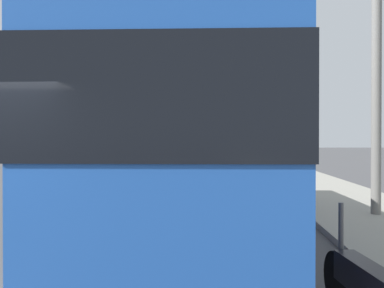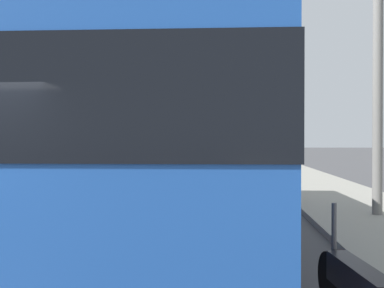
% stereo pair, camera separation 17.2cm
% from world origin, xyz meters
% --- Properties ---
extents(sidewalk_curb, '(110.00, 3.60, 0.14)m').
position_xyz_m(sidewalk_curb, '(10.00, -6.57, 0.07)').
color(sidewalk_curb, gray).
rests_on(sidewalk_curb, ground).
extents(lane_divider_line, '(110.00, 0.16, 0.01)m').
position_xyz_m(lane_divider_line, '(10.00, 0.00, 0.00)').
color(lane_divider_line, silver).
rests_on(lane_divider_line, ground).
extents(coach_bus, '(11.45, 2.82, 3.47)m').
position_xyz_m(coach_bus, '(4.95, -1.91, 1.96)').
color(coach_bus, '#1E4C9E').
rests_on(coach_bus, ground).
extents(car_side_street, '(4.20, 2.06, 1.52)m').
position_xyz_m(car_side_street, '(34.88, 2.12, 0.72)').
color(car_side_street, navy).
rests_on(car_side_street, ground).
extents(car_far_distant, '(4.28, 1.89, 1.38)m').
position_xyz_m(car_far_distant, '(27.97, 1.52, 0.66)').
color(car_far_distant, navy).
rests_on(car_far_distant, ground).
extents(car_ahead_same_lane, '(4.32, 2.21, 1.59)m').
position_xyz_m(car_ahead_same_lane, '(43.94, 1.55, 0.75)').
color(car_ahead_same_lane, gray).
rests_on(car_ahead_same_lane, ground).
extents(utility_pole, '(0.25, 0.25, 6.13)m').
position_xyz_m(utility_pole, '(7.19, -6.53, 3.07)').
color(utility_pole, slate).
rests_on(utility_pole, ground).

